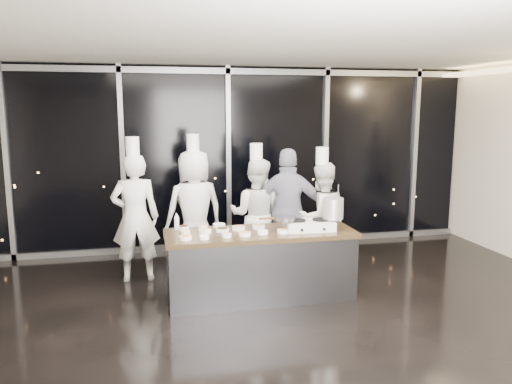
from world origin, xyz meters
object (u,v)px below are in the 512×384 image
demo_counter (260,264)px  stock_pot (333,208)px  chef_center (256,214)px  chef_left (194,209)px  chef_far_left (135,216)px  chef_right (321,217)px  guest (289,211)px  frying_pan (284,218)px  stove (309,225)px

demo_counter → stock_pot: stock_pot is taller
chef_center → chef_left: bearing=9.3°
chef_far_left → chef_right: size_ratio=1.09×
guest → demo_counter: bearing=69.5°
demo_counter → chef_far_left: 1.98m
chef_right → chef_center: bearing=-30.9°
chef_center → guest: chef_center is taller
stock_pot → chef_left: 2.24m
stock_pot → chef_left: chef_left is taller
chef_far_left → guest: (2.25, -0.15, 0.00)m
chef_far_left → chef_right: (2.73, -0.22, -0.09)m
demo_counter → chef_far_left: (-1.60, 1.07, 0.49)m
frying_pan → stock_pot: 0.66m
chef_right → chef_left: bearing=-29.1°
stock_pot → chef_left: bearing=139.2°
chef_right → chef_far_left: bearing=-17.7°
frying_pan → chef_right: bearing=50.5°
chef_left → chef_center: bearing=150.5°
chef_far_left → stock_pot: bearing=156.3°
guest → chef_center: bearing=-12.0°
chef_far_left → chef_left: chef_left is taller
demo_counter → frying_pan: (0.31, -0.03, 0.61)m
chef_center → chef_right: 0.98m
chef_right → demo_counter: bearing=23.7°
demo_counter → chef_right: size_ratio=1.29×
demo_counter → chef_left: bearing=117.5°
guest → chef_right: (0.48, -0.07, -0.10)m
frying_pan → chef_left: bearing=130.1°
chef_far_left → guest: bearing=176.5°
chef_left → stove: bearing=118.4°
chef_far_left → chef_left: bearing=-160.2°
stock_pot → chef_left: size_ratio=0.13×
stock_pot → chef_far_left: size_ratio=0.13×
stock_pot → chef_far_left: (-2.56, 1.15, -0.23)m
demo_counter → stock_pot: 1.21m
chef_far_left → chef_center: chef_far_left is taller
stove → chef_right: bearing=65.2°
chef_far_left → stove: bearing=153.8°
stock_pot → chef_center: bearing=122.0°
demo_counter → guest: (0.65, 0.92, 0.49)m
frying_pan → chef_far_left: chef_far_left is taller
guest → chef_left: bearing=-3.8°
stock_pot → stove: bearing=175.8°
demo_counter → stove: 0.83m
frying_pan → chef_right: (0.82, 0.87, -0.21)m
frying_pan → chef_center: (-0.11, 1.17, -0.19)m
frying_pan → guest: (0.34, 0.95, -0.12)m
frying_pan → stock_pot: bearing=-0.4°
demo_counter → guest: size_ratio=1.30×
chef_center → guest: bearing=176.7°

